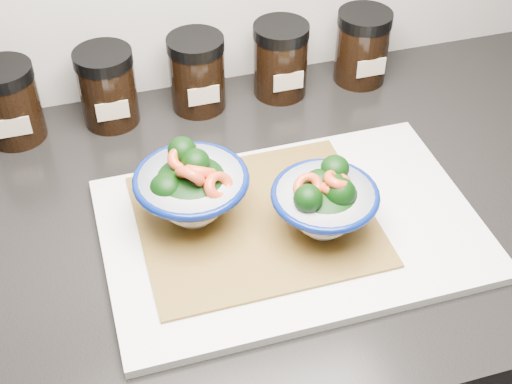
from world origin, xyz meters
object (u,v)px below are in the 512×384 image
object	(u,v)px
cutting_board	(291,229)
spice_jar_e	(281,60)
bowl_left	(191,188)
bowl_right	(325,202)
spice_jar_b	(10,103)
spice_jar_f	(362,47)
spice_jar_d	(197,73)
spice_jar_c	(107,87)

from	to	relation	value
cutting_board	spice_jar_e	xyz separation A→B (m)	(0.08, 0.29, 0.05)
bowl_left	bowl_right	xyz separation A→B (m)	(0.14, -0.07, -0.00)
spice_jar_b	bowl_left	bearing A→B (deg)	-50.83
bowl_left	spice_jar_f	world-z (taller)	bowl_left
spice_jar_b	spice_jar_e	size ratio (longest dim) A/B	1.00
cutting_board	bowl_right	world-z (taller)	bowl_right
bowl_right	spice_jar_f	xyz separation A→B (m)	(0.18, 0.31, -0.00)
spice_jar_d	spice_jar_e	distance (m)	0.13
bowl_right	spice_jar_e	xyz separation A→B (m)	(0.05, 0.31, -0.00)
cutting_board	spice_jar_d	bearing A→B (deg)	99.18
spice_jar_c	spice_jar_d	xyz separation A→B (m)	(0.13, 0.00, 0.00)
cutting_board	spice_jar_b	world-z (taller)	spice_jar_b
bowl_right	spice_jar_b	xyz separation A→B (m)	(-0.34, 0.31, -0.00)
bowl_left	spice_jar_d	size ratio (longest dim) A/B	1.22
spice_jar_c	spice_jar_d	size ratio (longest dim) A/B	1.00
cutting_board	spice_jar_e	distance (m)	0.31
spice_jar_d	bowl_right	bearing A→B (deg)	-75.42
cutting_board	bowl_right	bearing A→B (deg)	-28.37
bowl_left	spice_jar_c	world-z (taller)	bowl_left
bowl_left	bowl_right	size ratio (longest dim) A/B	1.09
cutting_board	bowl_left	xyz separation A→B (m)	(-0.11, 0.05, 0.05)
spice_jar_d	spice_jar_e	bearing A→B (deg)	0.00
spice_jar_c	spice_jar_e	bearing A→B (deg)	0.00
bowl_right	spice_jar_e	distance (m)	0.31
spice_jar_e	spice_jar_c	bearing A→B (deg)	180.00
bowl_right	spice_jar_d	xyz separation A→B (m)	(-0.08, 0.31, -0.00)
bowl_left	bowl_right	bearing A→B (deg)	-24.40
bowl_left	spice_jar_e	distance (m)	0.31
bowl_left	spice_jar_d	distance (m)	0.25
spice_jar_b	bowl_right	bearing A→B (deg)	-42.09
cutting_board	spice_jar_e	world-z (taller)	spice_jar_e
bowl_right	spice_jar_e	bearing A→B (deg)	81.53
spice_jar_f	spice_jar_c	bearing A→B (deg)	180.00
cutting_board	spice_jar_d	distance (m)	0.30
cutting_board	bowl_left	bearing A→B (deg)	156.85
spice_jar_e	spice_jar_f	distance (m)	0.13
bowl_left	bowl_right	distance (m)	0.16
cutting_board	bowl_right	size ratio (longest dim) A/B	3.56
spice_jar_d	cutting_board	bearing A→B (deg)	-80.82
cutting_board	bowl_right	xyz separation A→B (m)	(0.03, -0.02, 0.05)
cutting_board	spice_jar_c	world-z (taller)	spice_jar_c
spice_jar_f	spice_jar_b	bearing A→B (deg)	180.00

